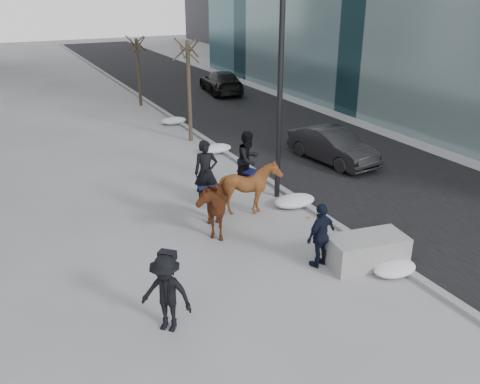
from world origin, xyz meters
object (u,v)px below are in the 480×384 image
mounted_right (250,181)px  mounted_left (208,199)px  planter (367,251)px  car_near (333,146)px

mounted_right → mounted_left: bearing=-159.6°
planter → mounted_left: size_ratio=0.73×
mounted_right → planter: bearing=-74.2°
planter → mounted_left: 4.71m
mounted_left → mounted_right: (1.70, 0.63, 0.05)m
car_near → mounted_right: (-5.33, -2.87, 0.38)m
planter → car_near: bearing=60.1°
mounted_left → car_near: bearing=26.5°
planter → car_near: size_ratio=0.48×
planter → car_near: car_near is taller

